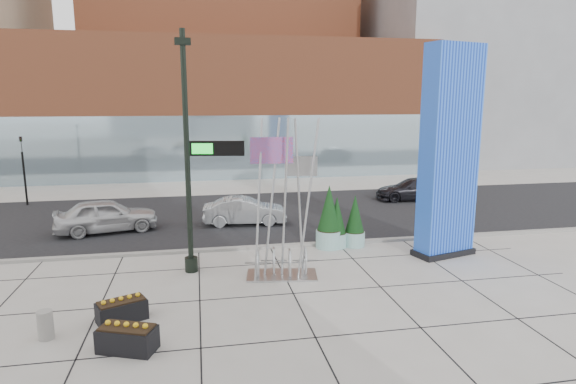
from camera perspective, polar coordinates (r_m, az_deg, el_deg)
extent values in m
plane|color=#9E9991|center=(16.76, -3.47, -10.87)|extent=(160.00, 160.00, 0.00)
cube|color=black|center=(26.26, -6.25, -2.81)|extent=(80.00, 12.00, 0.02)
cube|color=gray|center=(20.49, -4.90, -6.61)|extent=(80.00, 0.30, 0.12)
cube|color=#9D4D2D|center=(42.55, -6.90, 9.88)|extent=(34.00, 10.00, 11.00)
cube|color=#8CA5B2|center=(37.94, -6.30, 5.24)|extent=(34.00, 0.60, 5.00)
cube|color=slate|center=(55.12, 20.27, 13.16)|extent=(20.00, 18.00, 18.00)
cube|color=#0B2BAD|center=(19.91, 18.57, 4.40)|extent=(2.47, 1.51, 8.30)
cube|color=black|center=(20.72, 17.89, -6.75)|extent=(2.70, 1.73, 0.23)
cylinder|color=black|center=(17.29, -11.88, 4.26)|extent=(0.19, 0.19, 8.56)
cylinder|color=black|center=(18.18, -11.38, -8.40)|extent=(0.47, 0.47, 0.53)
cube|color=black|center=(17.29, -12.40, 17.04)|extent=(0.56, 0.29, 0.24)
cube|color=#B4B6B9|center=(17.46, -0.73, -9.82)|extent=(2.64, 1.61, 0.07)
cylinder|color=#B4B6B9|center=(16.34, -3.35, -1.09)|extent=(0.09, 0.09, 5.64)
cylinder|color=#B4B6B9|center=(16.78, -2.00, -0.76)|extent=(0.09, 0.09, 5.64)
cylinder|color=#B4B6B9|center=(16.59, -0.31, -0.90)|extent=(0.09, 0.09, 5.64)
cylinder|color=#B4B6B9|center=(17.01, 1.17, -0.60)|extent=(0.09, 0.09, 5.64)
cylinder|color=#B4B6B9|center=(16.58, 2.48, -0.91)|extent=(0.09, 0.09, 5.64)
torus|color=#B4B6B9|center=(17.06, -3.50, -8.53)|extent=(0.24, 1.03, 1.03)
torus|color=#B4B6B9|center=(17.34, -1.73, -8.18)|extent=(0.24, 1.03, 1.03)
torus|color=#B4B6B9|center=(17.23, 0.26, -8.31)|extent=(0.24, 1.03, 1.03)
torus|color=#B4B6B9|center=(17.54, 1.94, -7.95)|extent=(0.24, 1.03, 1.03)
cube|color=red|center=(16.36, -1.94, 4.93)|extent=(1.47, 0.18, 0.90)
cube|color=#B4B6B9|center=(16.72, 1.45, 3.12)|extent=(1.10, 0.34, 0.68)
cylinder|color=gray|center=(14.58, -26.81, -13.88)|extent=(0.40, 0.40, 0.78)
cylinder|color=black|center=(18.66, -11.53, -1.35)|extent=(0.11, 0.11, 4.64)
cube|color=black|center=(18.35, -8.66, 5.19)|extent=(2.21, 0.56, 0.55)
cube|color=#19D833|center=(18.22, -10.04, 5.11)|extent=(0.77, 0.15, 0.39)
cylinder|color=#8BBBB7|center=(20.98, 7.86, -5.52)|extent=(0.90, 0.90, 0.63)
cylinder|color=black|center=(20.89, 7.88, -4.70)|extent=(0.83, 0.83, 0.05)
cone|color=black|center=(20.69, 7.94, -2.54)|extent=(0.81, 0.81, 1.61)
cylinder|color=#8BBBB7|center=(20.63, 4.83, -5.55)|extent=(1.09, 1.09, 0.76)
cylinder|color=black|center=(20.53, 4.85, -4.53)|extent=(1.00, 1.00, 0.07)
cone|color=black|center=(20.29, 4.89, -1.87)|extent=(0.98, 0.98, 1.96)
cylinder|color=#8BBBB7|center=(20.74, 5.75, -5.68)|extent=(0.88, 0.88, 0.61)
cylinder|color=black|center=(20.66, 5.77, -4.87)|extent=(0.81, 0.81, 0.05)
cone|color=black|center=(20.46, 5.81, -2.73)|extent=(0.79, 0.79, 1.58)
cube|color=black|center=(14.87, -19.10, -13.21)|extent=(1.50, 1.17, 0.58)
cube|color=black|center=(14.75, -19.17, -12.12)|extent=(1.37, 1.04, 0.06)
cube|color=black|center=(13.23, -18.49, -16.23)|extent=(1.58, 1.18, 0.61)
cube|color=black|center=(13.08, -18.58, -14.97)|extent=(1.45, 1.05, 0.06)
imported|color=silver|center=(24.38, -20.72, -2.65)|extent=(4.95, 2.85, 1.59)
imported|color=#9DA0A4|center=(24.31, -5.15, -2.29)|extent=(4.23, 1.77, 1.36)
imported|color=black|center=(31.12, 14.62, 0.31)|extent=(4.80, 2.29, 1.35)
cylinder|color=black|center=(32.40, -28.74, 1.38)|extent=(0.12, 0.12, 3.20)
imported|color=black|center=(32.18, -29.07, 4.98)|extent=(0.15, 0.18, 0.90)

